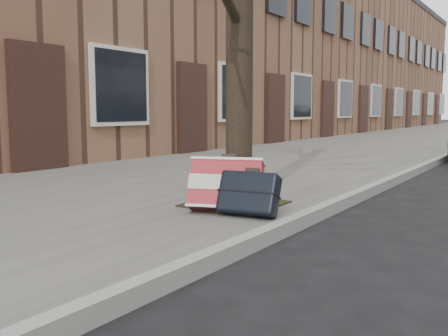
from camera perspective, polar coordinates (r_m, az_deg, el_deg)
The scene contains 6 objects.
ground at distance 3.21m, azimuth 21.03°, elevation -13.08°, with size 120.00×120.00×0.00m, color black.
near_sidewalk at distance 18.51m, azimuth 19.89°, elevation 3.11°, with size 5.00×70.00×0.12m, color slate.
house_near at distance 21.68m, azimuth 5.19°, elevation 13.04°, with size 6.80×40.00×7.00m, color brown.
dirt_patch at distance 5.01m, azimuth 1.29°, elevation -4.10°, with size 0.85×0.85×0.01m, color black.
suitcase_red at distance 4.57m, azimuth 0.25°, elevation -2.00°, with size 0.66×0.18×0.47m, color maroon.
suitcase_navy at distance 4.42m, azimuth 2.86°, elevation -2.87°, with size 0.54×0.17×0.38m, color black.
Camera 1 is at (0.61, -2.97, 1.06)m, focal length 40.00 mm.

